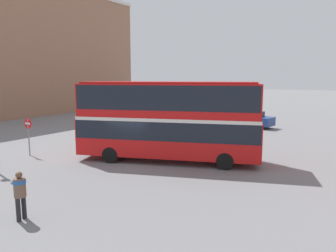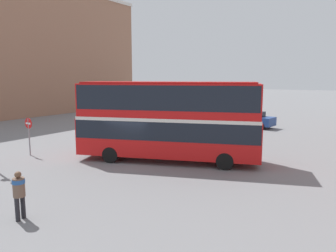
{
  "view_description": "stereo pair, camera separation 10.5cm",
  "coord_description": "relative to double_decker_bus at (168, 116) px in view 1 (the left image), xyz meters",
  "views": [
    {
      "loc": [
        11.91,
        -15.14,
        5.06
      ],
      "look_at": [
        1.63,
        1.22,
        2.15
      ],
      "focal_mm": 35.0,
      "sensor_mm": 36.0,
      "label": 1
    },
    {
      "loc": [
        12.0,
        -15.09,
        5.06
      ],
      "look_at": [
        1.63,
        1.22,
        2.15
      ],
      "focal_mm": 35.0,
      "sensor_mm": 36.0,
      "label": 2
    }
  ],
  "objects": [
    {
      "name": "ground_plane",
      "position": [
        -1.63,
        -1.22,
        -2.72
      ],
      "size": [
        240.0,
        240.0,
        0.0
      ],
      "primitive_type": "plane",
      "color": "slate"
    },
    {
      "name": "building_row_left",
      "position": [
        -31.52,
        10.68,
        5.92
      ],
      "size": [
        11.66,
        36.94,
        17.27
      ],
      "color": "#9E7056",
      "rests_on": "ground_plane"
    },
    {
      "name": "double_decker_bus",
      "position": [
        0.0,
        0.0,
        0.0
      ],
      "size": [
        11.04,
        6.06,
        4.77
      ],
      "rotation": [
        0.0,
        0.0,
        0.34
      ],
      "color": "red",
      "rests_on": "ground_plane"
    },
    {
      "name": "pedestrian_foreground",
      "position": [
        -0.02,
        -9.78,
        -1.63
      ],
      "size": [
        0.52,
        0.52,
        1.78
      ],
      "rotation": [
        0.0,
        0.0,
        3.36
      ],
      "color": "#232328",
      "rests_on": "ground_plane"
    },
    {
      "name": "parked_car_kerb_near",
      "position": [
        0.14,
        15.8,
        -1.9
      ],
      "size": [
        4.15,
        2.36,
        1.61
      ],
      "rotation": [
        0.0,
        0.0,
        -0.13
      ],
      "color": "navy",
      "rests_on": "ground_plane"
    },
    {
      "name": "parked_car_kerb_far",
      "position": [
        -7.55,
        13.5,
        -1.96
      ],
      "size": [
        4.85,
        2.41,
        1.5
      ],
      "rotation": [
        0.0,
        0.0,
        3.03
      ],
      "color": "maroon",
      "rests_on": "ground_plane"
    },
    {
      "name": "no_entry_sign",
      "position": [
        -8.36,
        -3.58,
        -1.05
      ],
      "size": [
        0.69,
        0.08,
        2.44
      ],
      "color": "gray",
      "rests_on": "ground_plane"
    }
  ]
}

